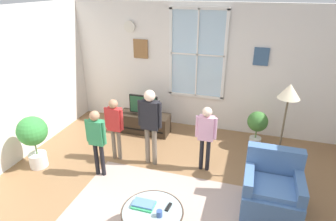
{
  "coord_description": "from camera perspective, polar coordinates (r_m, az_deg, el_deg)",
  "views": [
    {
      "loc": [
        0.99,
        -2.89,
        2.93
      ],
      "look_at": [
        -0.15,
        0.82,
        1.2
      ],
      "focal_mm": 30.64,
      "sensor_mm": 36.0,
      "label": 1
    }
  ],
  "objects": [
    {
      "name": "ground_plane",
      "position": [
        4.24,
        -1.39,
        -19.89
      ],
      "size": [
        6.28,
        6.17,
        0.02
      ],
      "primitive_type": "cube",
      "color": "olive"
    },
    {
      "name": "back_wall",
      "position": [
        6.03,
        7.03,
        8.38
      ],
      "size": [
        5.68,
        0.17,
        2.62
      ],
      "color": "silver",
      "rests_on": "ground_plane"
    },
    {
      "name": "area_rug",
      "position": [
        4.26,
        -2.42,
        -19.38
      ],
      "size": [
        2.47,
        1.81,
        0.01
      ],
      "primitive_type": "cube",
      "color": "tan",
      "rests_on": "ground_plane"
    },
    {
      "name": "tv_stand",
      "position": [
        6.11,
        -4.76,
        -2.5
      ],
      "size": [
        1.07,
        0.42,
        0.41
      ],
      "color": "#2D2319",
      "rests_on": "ground_plane"
    },
    {
      "name": "television",
      "position": [
        5.93,
        -4.91,
        1.17
      ],
      "size": [
        0.61,
        0.08,
        0.42
      ],
      "color": "#4C4C4C",
      "rests_on": "tv_stand"
    },
    {
      "name": "armchair",
      "position": [
        4.31,
        19.89,
        -14.86
      ],
      "size": [
        0.76,
        0.74,
        0.87
      ],
      "color": "#476B9E",
      "rests_on": "ground_plane"
    },
    {
      "name": "coffee_table",
      "position": [
        3.69,
        -3.15,
        -19.58
      ],
      "size": [
        0.77,
        0.77,
        0.41
      ],
      "color": "#99B2B7",
      "rests_on": "ground_plane"
    },
    {
      "name": "book_stack",
      "position": [
        3.73,
        -4.86,
        -18.1
      ],
      "size": [
        0.27,
        0.2,
        0.05
      ],
      "color": "#3CC16C",
      "rests_on": "coffee_table"
    },
    {
      "name": "cup",
      "position": [
        3.58,
        -1.71,
        -19.8
      ],
      "size": [
        0.07,
        0.07,
        0.08
      ],
      "primitive_type": "cylinder",
      "color": "#334C8C",
      "rests_on": "coffee_table"
    },
    {
      "name": "remote_near_books",
      "position": [
        3.7,
        0.13,
        -18.63
      ],
      "size": [
        0.05,
        0.14,
        0.02
      ],
      "primitive_type": "cube",
      "rotation": [
        0.0,
        0.0,
        -0.11
      ],
      "color": "black",
      "rests_on": "coffee_table"
    },
    {
      "name": "person_red_shirt",
      "position": [
        5.03,
        -10.56,
        -2.41
      ],
      "size": [
        0.35,
        0.16,
        1.15
      ],
      "color": "#726656",
      "rests_on": "ground_plane"
    },
    {
      "name": "person_black_shirt",
      "position": [
        4.76,
        -3.56,
        -1.77
      ],
      "size": [
        0.41,
        0.19,
        1.37
      ],
      "color": "#726656",
      "rests_on": "ground_plane"
    },
    {
      "name": "person_pink_shirt",
      "position": [
        4.69,
        7.57,
        -4.22
      ],
      "size": [
        0.35,
        0.16,
        1.16
      ],
      "color": "black",
      "rests_on": "ground_plane"
    },
    {
      "name": "person_green_shirt",
      "position": [
        4.66,
        -13.98,
        -4.97
      ],
      "size": [
        0.35,
        0.16,
        1.16
      ],
      "color": "black",
      "rests_on": "ground_plane"
    },
    {
      "name": "potted_plant_by_window",
      "position": [
        5.69,
        17.33,
        -2.71
      ],
      "size": [
        0.38,
        0.38,
        0.73
      ],
      "color": "silver",
      "rests_on": "ground_plane"
    },
    {
      "name": "potted_plant_corner",
      "position": [
        5.29,
        -25.24,
        -4.56
      ],
      "size": [
        0.49,
        0.49,
        0.94
      ],
      "color": "silver",
      "rests_on": "ground_plane"
    },
    {
      "name": "floor_lamp",
      "position": [
        4.51,
        22.73,
        1.69
      ],
      "size": [
        0.32,
        0.32,
        1.62
      ],
      "color": "black",
      "rests_on": "ground_plane"
    }
  ]
}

